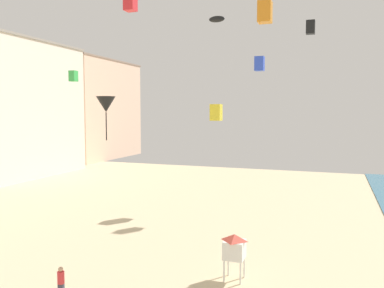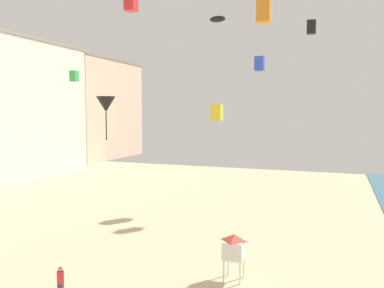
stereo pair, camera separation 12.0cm
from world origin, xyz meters
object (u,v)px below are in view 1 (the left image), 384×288
at_px(kite_black_delta, 106,104).
at_px(kite_black_box_2, 311,27).
at_px(kite_orange_box, 265,12).
at_px(kite_green_box, 73,76).
at_px(lifeguard_stand, 234,247).
at_px(kite_red_box, 130,2).
at_px(kite_blue_box, 259,64).
at_px(kite_yellow_box_2, 216,112).
at_px(kite_flyer, 61,281).
at_px(kite_black_parafoil, 217,19).

height_order(kite_black_delta, kite_black_box_2, kite_black_box_2).
height_order(kite_black_delta, kite_orange_box, kite_orange_box).
bearing_deg(kite_green_box, lifeguard_stand, -35.01).
bearing_deg(kite_black_box_2, kite_red_box, -149.46).
bearing_deg(kite_black_box_2, kite_blue_box, -96.41).
distance_m(kite_red_box, kite_blue_box, 17.50).
bearing_deg(kite_yellow_box_2, kite_flyer, -94.22).
distance_m(kite_red_box, kite_black_parafoil, 8.39).
distance_m(kite_flyer, kite_blue_box, 16.86).
bearing_deg(kite_black_box_2, kite_yellow_box_2, -143.69).
relative_size(kite_black_delta, kite_orange_box, 3.23).
xyz_separation_m(lifeguard_stand, kite_black_delta, (-8.12, 0.28, 7.79)).
relative_size(lifeguard_stand, kite_green_box, 2.25).
height_order(lifeguard_stand, kite_red_box, kite_red_box).
xyz_separation_m(lifeguard_stand, kite_red_box, (-13.29, 12.94, 17.54)).
distance_m(lifeguard_stand, kite_green_box, 28.30).
xyz_separation_m(kite_flyer, kite_yellow_box_2, (1.57, 21.25, 8.21)).
relative_size(lifeguard_stand, kite_yellow_box_2, 1.61).
bearing_deg(lifeguard_stand, kite_blue_box, 89.71).
bearing_deg(kite_orange_box, kite_red_box, 131.59).
bearing_deg(kite_blue_box, kite_yellow_box_2, 118.56).
bearing_deg(kite_blue_box, lifeguard_stand, -94.57).
bearing_deg(kite_green_box, kite_red_box, -13.95).
bearing_deg(kite_blue_box, kite_black_delta, -152.59).
height_order(kite_black_delta, kite_black_parafoil, kite_black_parafoil).
bearing_deg(kite_yellow_box_2, kite_black_box_2, 36.31).
height_order(kite_green_box, kite_yellow_box_2, kite_green_box).
distance_m(kite_black_delta, kite_blue_box, 9.91).
bearing_deg(kite_red_box, kite_orange_box, -48.41).
relative_size(kite_black_delta, kite_red_box, 1.67).
distance_m(lifeguard_stand, kite_black_box_2, 27.40).
xyz_separation_m(kite_blue_box, kite_orange_box, (1.89, -9.26, 0.88)).
xyz_separation_m(kite_red_box, kite_yellow_box_2, (7.43, 3.20, -10.25)).
bearing_deg(kite_black_box_2, kite_orange_box, -90.17).
relative_size(kite_flyer, kite_black_delta, 0.62).
height_order(kite_flyer, kite_black_parafoil, kite_black_parafoil).
bearing_deg(kite_flyer, kite_green_box, 16.14).
distance_m(lifeguard_stand, kite_yellow_box_2, 18.65).
height_order(kite_flyer, kite_orange_box, kite_orange_box).
distance_m(kite_black_box_2, kite_blue_box, 18.45).
relative_size(kite_flyer, kite_green_box, 1.45).
relative_size(kite_black_parafoil, kite_green_box, 1.41).
relative_size(kite_orange_box, kite_green_box, 0.73).
relative_size(lifeguard_stand, kite_black_box_2, 1.88).
distance_m(lifeguard_stand, kite_orange_box, 12.36).
height_order(kite_flyer, kite_green_box, kite_green_box).
bearing_deg(kite_black_parafoil, lifeguard_stand, -70.31).
xyz_separation_m(kite_red_box, kite_black_box_2, (15.63, 9.22, -1.59)).
relative_size(kite_red_box, kite_yellow_box_2, 1.01).
xyz_separation_m(kite_black_delta, kite_yellow_box_2, (2.26, 15.86, -0.50)).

